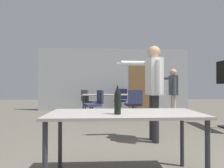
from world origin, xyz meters
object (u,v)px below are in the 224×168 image
(person_center_tall, at_px, (173,89))
(office_chair_far_right, at_px, (95,106))
(office_chair_far_left, at_px, (134,106))
(office_chair_side_rolled, at_px, (89,102))
(person_left_plaid, at_px, (153,83))
(office_chair_near_pushed, at_px, (121,101))
(beer_bottle, at_px, (118,100))

(person_center_tall, height_order, office_chair_far_right, person_center_tall)
(person_center_tall, relative_size, office_chair_far_right, 1.73)
(office_chair_far_right, bearing_deg, office_chair_far_left, -119.43)
(office_chair_side_rolled, xyz_separation_m, office_chair_far_right, (0.30, -1.28, 0.01))
(person_left_plaid, xyz_separation_m, office_chair_far_right, (-1.24, 2.23, -0.69))
(office_chair_far_right, bearing_deg, person_center_tall, -116.94)
(office_chair_near_pushed, bearing_deg, office_chair_side_rolled, 27.70)
(person_center_tall, xyz_separation_m, office_chair_far_right, (-2.45, 0.16, -0.53))
(office_chair_side_rolled, height_order, office_chair_far_right, office_chair_far_right)
(person_left_plaid, xyz_separation_m, beer_bottle, (-0.80, -1.45, -0.21))
(person_center_tall, xyz_separation_m, beer_bottle, (-2.01, -3.52, -0.04))
(office_chair_side_rolled, xyz_separation_m, office_chair_far_left, (1.52, -1.41, 0.02))
(office_chair_side_rolled, height_order, office_chair_far_left, office_chair_far_left)
(person_left_plaid, relative_size, office_chair_far_left, 1.96)
(person_left_plaid, bearing_deg, office_chair_far_right, 26.46)
(person_left_plaid, distance_m, office_chair_far_left, 2.20)
(person_center_tall, distance_m, office_chair_near_pushed, 2.28)
(office_chair_side_rolled, distance_m, office_chair_far_left, 2.07)
(person_center_tall, xyz_separation_m, office_chair_side_rolled, (-2.75, 1.44, -0.54))
(person_center_tall, bearing_deg, office_chair_far_right, 101.50)
(beer_bottle, bearing_deg, office_chair_side_rolled, 98.50)
(person_left_plaid, distance_m, office_chair_far_right, 2.64)
(person_center_tall, distance_m, beer_bottle, 4.05)
(person_left_plaid, relative_size, office_chair_near_pushed, 1.96)
(office_chair_side_rolled, xyz_separation_m, beer_bottle, (0.74, -4.95, 0.49))
(person_left_plaid, distance_m, beer_bottle, 1.67)
(office_chair_far_left, relative_size, office_chair_far_right, 1.02)
(office_chair_far_right, height_order, office_chair_near_pushed, office_chair_near_pushed)
(office_chair_side_rolled, relative_size, beer_bottle, 2.75)
(office_chair_far_right, distance_m, office_chair_near_pushed, 1.81)
(person_left_plaid, bearing_deg, office_chair_far_left, -2.12)
(person_left_plaid, height_order, office_chair_near_pushed, person_left_plaid)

